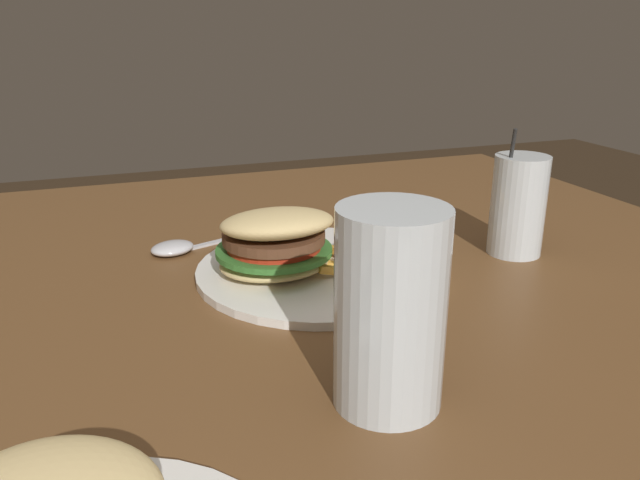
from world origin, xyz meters
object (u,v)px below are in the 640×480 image
meal_plate_near (297,254)px  spoon (177,247)px  juice_glass (517,210)px  beer_glass (390,315)px

meal_plate_near → spoon: (0.13, -0.14, -0.02)m
juice_glass → beer_glass: bearing=39.2°
meal_plate_near → juice_glass: size_ratio=1.79×
juice_glass → spoon: (0.43, -0.16, -0.05)m
juice_glass → spoon: bearing=-20.0°
beer_glass → juice_glass: size_ratio=0.98×
meal_plate_near → spoon: size_ratio=1.64×
meal_plate_near → beer_glass: (0.01, 0.27, 0.05)m
spoon → juice_glass: bearing=140.5°
meal_plate_near → juice_glass: 0.30m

